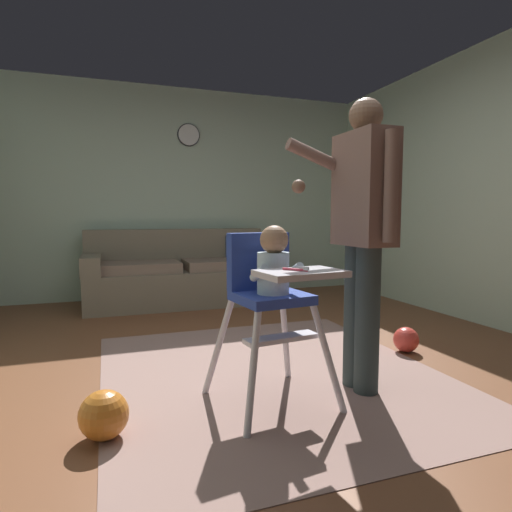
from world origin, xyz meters
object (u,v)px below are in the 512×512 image
Objects in this scene: toy_ball at (406,340)px; toy_ball_second at (104,415)px; high_chair at (271,281)px; adult_standing at (363,228)px; couch at (181,275)px; wall_clock at (189,135)px.

toy_ball is 0.83× the size of toy_ball_second.
high_chair reaches higher than toy_ball_second.
adult_standing is 1.65m from toy_ball_second.
toy_ball is (1.28, 0.49, -0.58)m from high_chair.
couch is 3.13m from toy_ball_second.
couch is 9.50× the size of toy_ball_second.
high_chair is (0.00, -2.89, 0.34)m from couch.
adult_standing is at bearing -83.87° from wall_clock.
toy_ball_second reaches higher than toy_ball.
toy_ball is at bearing 27.99° from couch.
high_chair is at bearing -93.39° from wall_clock.
high_chair is at bearing 0.06° from adult_standing.
high_chair is at bearing 6.84° from toy_ball_second.
adult_standing is at bearing 4.35° from toy_ball_second.
adult_standing is 1.21m from toy_ball.
adult_standing is (0.56, -2.89, 0.62)m from couch.
toy_ball_second is (-2.14, -0.59, 0.02)m from toy_ball.
adult_standing reaches higher than high_chair.
toy_ball is 2.22m from toy_ball_second.
wall_clock is (0.20, 0.48, 1.70)m from couch.
toy_ball is (1.28, -2.41, -0.24)m from couch.
toy_ball_second is (-0.86, -0.10, -0.56)m from high_chair.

